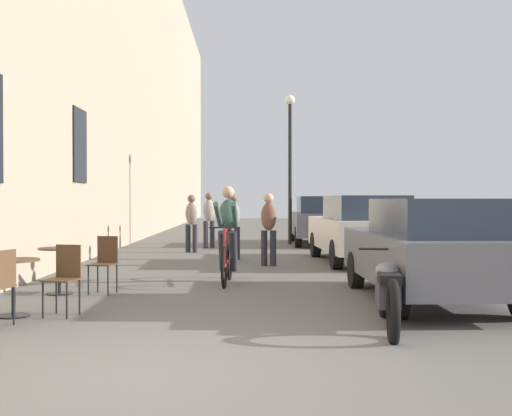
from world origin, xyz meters
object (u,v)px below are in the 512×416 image
(parked_car_nearest, at_px, (430,249))
(parked_car_second, at_px, (361,228))
(cafe_table_mid, at_px, (59,261))
(pedestrian_far, at_px, (191,220))
(cafe_table_near, at_px, (13,275))
(street_lamp, at_px, (290,150))
(cyclist_on_bicycle, at_px, (228,237))
(pedestrian_near, at_px, (269,225))
(parked_car_third, at_px, (322,220))
(cafe_chair_near_toward_street, at_px, (64,275))
(pedestrian_mid, at_px, (233,222))
(cafe_chair_mid_toward_street, at_px, (105,260))
(pedestrian_furthest, at_px, (209,217))
(parked_motorcycle, at_px, (388,292))

(parked_car_nearest, distance_m, parked_car_second, 5.62)
(cafe_table_mid, distance_m, pedestrian_far, 7.82)
(cafe_table_near, xyz_separation_m, street_lamp, (4.36, 12.74, 2.59))
(cyclist_on_bicycle, bearing_deg, pedestrian_far, 100.61)
(pedestrian_near, relative_size, street_lamp, 0.33)
(pedestrian_far, relative_size, parked_car_second, 0.36)
(parked_car_third, bearing_deg, street_lamp, 171.74)
(cafe_chair_near_toward_street, height_order, pedestrian_far, pedestrian_far)
(cafe_table_near, bearing_deg, cafe_table_mid, 89.48)
(cafe_table_near, relative_size, pedestrian_mid, 0.44)
(cafe_table_near, bearing_deg, parked_car_nearest, 10.30)
(street_lamp, relative_size, parked_car_second, 1.10)
(cafe_chair_near_toward_street, bearing_deg, cafe_table_near, -173.15)
(cafe_chair_mid_toward_street, distance_m, cyclist_on_bicycle, 2.28)
(pedestrian_mid, xyz_separation_m, pedestrian_furthest, (-0.81, 3.74, 0.03))
(cafe_chair_near_toward_street, bearing_deg, cyclist_on_bicycle, 57.71)
(parked_car_second, bearing_deg, parked_motorcycle, -98.04)
(cafe_chair_near_toward_street, height_order, pedestrian_mid, pedestrian_mid)
(cafe_table_mid, height_order, cafe_chair_mid_toward_street, cafe_chair_mid_toward_street)
(pedestrian_near, distance_m, pedestrian_furthest, 5.46)
(cafe_table_near, relative_size, cyclist_on_bicycle, 0.41)
(cafe_table_near, relative_size, pedestrian_far, 0.45)
(street_lamp, bearing_deg, cafe_table_mid, -111.81)
(cafe_chair_near_toward_street, xyz_separation_m, parked_car_second, (4.97, 6.55, 0.29))
(cafe_table_near, bearing_deg, pedestrian_furthest, 80.93)
(pedestrian_far, xyz_separation_m, parked_car_nearest, (4.14, -8.57, -0.13))
(cafe_table_near, height_order, parked_car_second, parked_car_second)
(pedestrian_mid, distance_m, parked_car_second, 3.10)
(cafe_chair_near_toward_street, height_order, parked_car_third, parked_car_third)
(pedestrian_near, distance_m, pedestrian_far, 4.12)
(cafe_table_near, bearing_deg, parked_car_third, 66.86)
(pedestrian_near, bearing_deg, cafe_table_near, -119.72)
(cafe_table_mid, bearing_deg, pedestrian_mid, 65.18)
(cafe_table_mid, xyz_separation_m, pedestrian_furthest, (1.77, 9.31, 0.42))
(pedestrian_near, height_order, pedestrian_far, pedestrian_near)
(cafe_table_near, distance_m, parked_car_second, 8.67)
(cafe_chair_near_toward_street, distance_m, street_lamp, 13.46)
(cafe_chair_near_toward_street, xyz_separation_m, parked_car_nearest, (4.92, 0.93, 0.25))
(parked_car_nearest, distance_m, parked_car_third, 11.58)
(street_lamp, bearing_deg, cafe_chair_mid_toward_street, -108.73)
(cafe_table_near, relative_size, parked_car_second, 0.16)
(cafe_chair_near_toward_street, relative_size, parked_car_nearest, 0.21)
(cafe_table_mid, distance_m, pedestrian_near, 5.34)
(pedestrian_furthest, height_order, parked_motorcycle, pedestrian_furthest)
(pedestrian_mid, xyz_separation_m, parked_car_nearest, (2.94, -6.45, -0.14))
(pedestrian_mid, relative_size, parked_car_nearest, 0.39)
(cafe_chair_near_toward_street, xyz_separation_m, pedestrian_furthest, (1.17, 11.12, 0.43))
(parked_car_nearest, xyz_separation_m, parked_car_second, (0.04, 5.62, 0.04))
(cafe_table_mid, bearing_deg, parked_car_second, 40.44)
(cafe_chair_mid_toward_street, xyz_separation_m, parked_car_third, (4.68, 10.63, 0.30))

